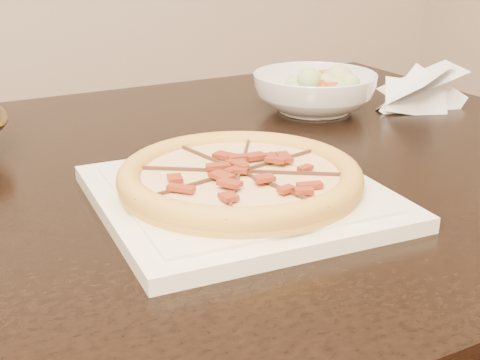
{
  "coord_description": "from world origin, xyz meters",
  "views": [
    {
      "loc": [
        -0.05,
        -0.73,
        1.06
      ],
      "look_at": [
        0.22,
        -0.07,
        0.78
      ],
      "focal_mm": 50.0,
      "sensor_mm": 36.0,
      "label": 1
    }
  ],
  "objects_px": {
    "plate": "(240,196)",
    "pizza": "(240,177)",
    "dining_table": "(121,244)",
    "salad_bowl": "(314,93)"
  },
  "relations": [
    {
      "from": "plate",
      "to": "pizza",
      "type": "bearing_deg",
      "value": 177.36
    },
    {
      "from": "dining_table",
      "to": "plate",
      "type": "relative_size",
      "value": 4.81
    },
    {
      "from": "salad_bowl",
      "to": "dining_table",
      "type": "bearing_deg",
      "value": -152.63
    },
    {
      "from": "dining_table",
      "to": "pizza",
      "type": "height_order",
      "value": "pizza"
    },
    {
      "from": "plate",
      "to": "salad_bowl",
      "type": "bearing_deg",
      "value": 50.98
    },
    {
      "from": "dining_table",
      "to": "pizza",
      "type": "relative_size",
      "value": 5.64
    },
    {
      "from": "plate",
      "to": "pizza",
      "type": "relative_size",
      "value": 1.17
    },
    {
      "from": "dining_table",
      "to": "salad_bowl",
      "type": "bearing_deg",
      "value": 27.37
    },
    {
      "from": "plate",
      "to": "pizza",
      "type": "distance_m",
      "value": 0.02
    },
    {
      "from": "plate",
      "to": "pizza",
      "type": "height_order",
      "value": "pizza"
    }
  ]
}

